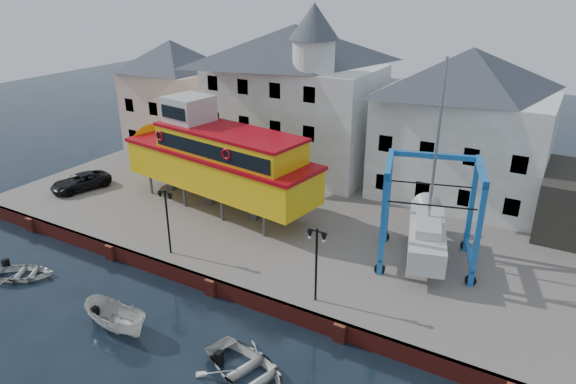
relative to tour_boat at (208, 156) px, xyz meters
The scene contains 14 objects.
ground 11.64m from the tour_boat, 52.41° to the right, with size 140.00×140.00×0.00m, color black.
hardstanding 8.15m from the tour_boat, 21.56° to the left, with size 44.00×22.00×1.00m, color slate.
quay_wall 11.37m from the tour_boat, 52.07° to the right, with size 44.00×0.47×1.00m.
building_pink 15.03m from the tour_boat, 140.28° to the left, with size 8.00×7.00×10.30m.
building_white_main 10.43m from the tour_boat, 80.75° to the left, with size 14.00×8.30×14.00m.
building_white_right 18.85m from the tour_boat, 34.29° to the left, with size 12.00×8.00×11.20m.
lamp_post_left 7.67m from the tour_boat, 70.99° to the right, with size 1.12×0.32×4.20m.
lamp_post_right 14.45m from the tour_boat, 30.08° to the right, with size 1.12×0.32×4.20m.
tour_boat is the anchor object (origin of this frame).
travel_lift 16.20m from the tour_boat, ahead, with size 6.54×8.14×11.92m.
van 11.51m from the tour_boat, 164.42° to the right, with size 2.11×4.58×1.27m, color black.
motorboat_a 14.74m from the tour_boat, 72.29° to the right, with size 1.56×4.14×1.60m, color silver.
motorboat_b 18.17m from the tour_boat, 47.04° to the right, with size 3.50×4.90×1.02m, color silver.
motorboat_d 14.19m from the tour_boat, 109.61° to the right, with size 2.61×3.65×0.76m, color silver.
Camera 1 is at (16.06, -19.18, 16.71)m, focal length 32.00 mm.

